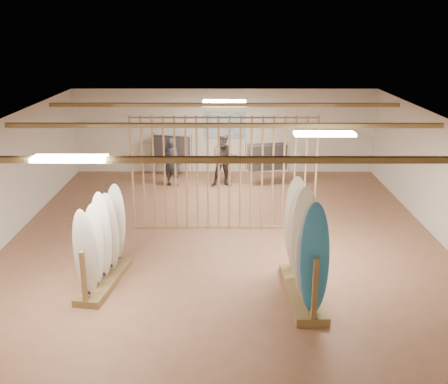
{
  "coord_description": "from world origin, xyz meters",
  "views": [
    {
      "loc": [
        0.03,
        -11.24,
        4.83
      ],
      "look_at": [
        0.0,
        0.0,
        1.2
      ],
      "focal_mm": 42.0,
      "sensor_mm": 36.0,
      "label": 1
    }
  ],
  "objects_px": {
    "clothing_rack_b": "(267,157)",
    "clothing_rack_a": "(171,149)",
    "rack_left": "(103,255)",
    "rack_right": "(304,261)",
    "shopper_b": "(224,156)",
    "shopper_a": "(172,159)"
  },
  "relations": [
    {
      "from": "clothing_rack_b",
      "to": "clothing_rack_a",
      "type": "bearing_deg",
      "value": 150.42
    },
    {
      "from": "clothing_rack_a",
      "to": "clothing_rack_b",
      "type": "distance_m",
      "value": 3.22
    },
    {
      "from": "rack_left",
      "to": "clothing_rack_b",
      "type": "bearing_deg",
      "value": 69.71
    },
    {
      "from": "rack_right",
      "to": "clothing_rack_b",
      "type": "bearing_deg",
      "value": 89.14
    },
    {
      "from": "rack_right",
      "to": "shopper_b",
      "type": "relative_size",
      "value": 1.14
    },
    {
      "from": "clothing_rack_b",
      "to": "shopper_b",
      "type": "bearing_deg",
      "value": 173.84
    },
    {
      "from": "rack_left",
      "to": "shopper_b",
      "type": "xyz_separation_m",
      "value": [
        2.31,
        6.42,
        0.34
      ]
    },
    {
      "from": "rack_right",
      "to": "shopper_b",
      "type": "distance_m",
      "value": 7.03
    },
    {
      "from": "clothing_rack_a",
      "to": "rack_left",
      "type": "bearing_deg",
      "value": -78.28
    },
    {
      "from": "shopper_a",
      "to": "rack_right",
      "type": "bearing_deg",
      "value": 137.66
    },
    {
      "from": "clothing_rack_b",
      "to": "shopper_a",
      "type": "bearing_deg",
      "value": 168.54
    },
    {
      "from": "rack_left",
      "to": "shopper_a",
      "type": "xyz_separation_m",
      "value": [
        0.69,
        6.51,
        0.25
      ]
    },
    {
      "from": "rack_left",
      "to": "clothing_rack_a",
      "type": "bearing_deg",
      "value": 94.44
    },
    {
      "from": "clothing_rack_a",
      "to": "shopper_a",
      "type": "xyz_separation_m",
      "value": [
        0.13,
        -1.0,
        -0.06
      ]
    },
    {
      "from": "rack_right",
      "to": "clothing_rack_a",
      "type": "relative_size",
      "value": 1.55
    },
    {
      "from": "rack_left",
      "to": "shopper_a",
      "type": "distance_m",
      "value": 6.55
    },
    {
      "from": "rack_right",
      "to": "shopper_b",
      "type": "bearing_deg",
      "value": 100.06
    },
    {
      "from": "shopper_a",
      "to": "rack_left",
      "type": "bearing_deg",
      "value": 107.71
    },
    {
      "from": "rack_right",
      "to": "clothing_rack_b",
      "type": "height_order",
      "value": "rack_right"
    },
    {
      "from": "clothing_rack_a",
      "to": "shopper_b",
      "type": "distance_m",
      "value": 2.06
    },
    {
      "from": "rack_right",
      "to": "clothing_rack_a",
      "type": "bearing_deg",
      "value": 110.01
    },
    {
      "from": "rack_left",
      "to": "shopper_b",
      "type": "bearing_deg",
      "value": 78.91
    }
  ]
}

